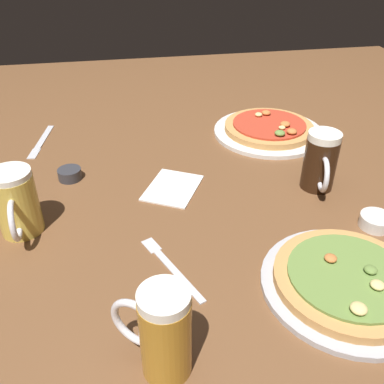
{
  "coord_description": "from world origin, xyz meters",
  "views": [
    {
      "loc": [
        -0.15,
        -0.83,
        0.58
      ],
      "look_at": [
        0.0,
        0.0,
        0.02
      ],
      "focal_mm": 39.75,
      "sensor_mm": 36.0,
      "label": 1
    }
  ],
  "objects": [
    {
      "name": "knife_right",
      "position": [
        -0.39,
        0.38,
        0.0
      ],
      "size": [
        0.06,
        0.22,
        0.01
      ],
      "color": "silver",
      "rests_on": "ground_plane"
    },
    {
      "name": "napkin_folded",
      "position": [
        -0.04,
        0.05,
        0.0
      ],
      "size": [
        0.18,
        0.19,
        0.01
      ],
      "primitive_type": "cube",
      "rotation": [
        0.0,
        0.0,
        -0.5
      ],
      "color": "white",
      "rests_on": "ground_plane"
    },
    {
      "name": "beer_mug_pale",
      "position": [
        -0.12,
        -0.44,
        0.08
      ],
      "size": [
        0.12,
        0.1,
        0.16
      ],
      "color": "#B27A23",
      "rests_on": "ground_plane"
    },
    {
      "name": "ground_plane",
      "position": [
        0.0,
        0.0,
        -0.01
      ],
      "size": [
        2.4,
        2.4,
        0.03
      ],
      "primitive_type": "cube",
      "color": "brown"
    },
    {
      "name": "ramekin_butter",
      "position": [
        0.38,
        -0.18,
        0.01
      ],
      "size": [
        0.07,
        0.07,
        0.03
      ],
      "primitive_type": "cylinder",
      "color": "silver",
      "rests_on": "ground_plane"
    },
    {
      "name": "beer_mug_amber",
      "position": [
        0.32,
        -0.0,
        0.07
      ],
      "size": [
        0.08,
        0.13,
        0.15
      ],
      "color": "black",
      "rests_on": "ground_plane"
    },
    {
      "name": "ramekin_sauce",
      "position": [
        -0.29,
        0.15,
        0.01
      ],
      "size": [
        0.06,
        0.06,
        0.03
      ],
      "primitive_type": "cylinder",
      "color": "#333338",
      "rests_on": "ground_plane"
    },
    {
      "name": "pizza_plate_far",
      "position": [
        0.3,
        0.31,
        0.02
      ],
      "size": [
        0.34,
        0.34,
        0.05
      ],
      "color": "silver",
      "rests_on": "ground_plane"
    },
    {
      "name": "beer_mug_dark",
      "position": [
        -0.38,
        -0.05,
        0.07
      ],
      "size": [
        0.09,
        0.14,
        0.15
      ],
      "color": "gold",
      "rests_on": "ground_plane"
    },
    {
      "name": "pizza_plate_near",
      "position": [
        0.23,
        -0.34,
        0.02
      ],
      "size": [
        0.32,
        0.32,
        0.05
      ],
      "color": "#B2B2B7",
      "rests_on": "ground_plane"
    },
    {
      "name": "fork_left",
      "position": [
        -0.08,
        -0.22,
        0.0
      ],
      "size": [
        0.1,
        0.2,
        0.01
      ],
      "color": "silver",
      "rests_on": "ground_plane"
    }
  ]
}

